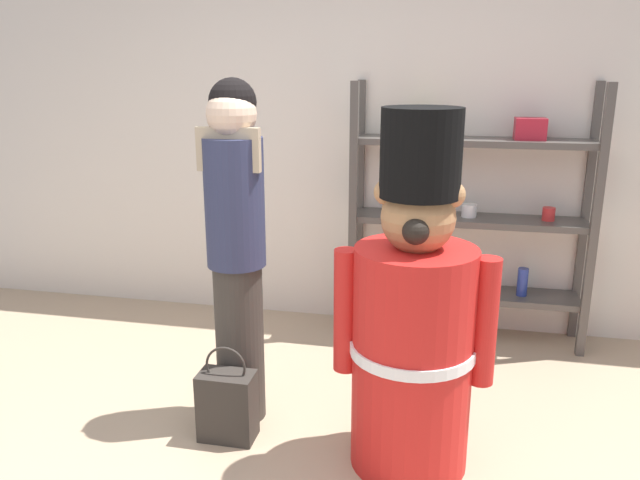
{
  "coord_description": "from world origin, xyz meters",
  "views": [
    {
      "loc": [
        0.64,
        -2.0,
        1.75
      ],
      "look_at": [
        0.08,
        0.62,
        1.0
      ],
      "focal_mm": 34.82,
      "sensor_mm": 36.0,
      "label": 1
    }
  ],
  "objects_px": {
    "teddy_bear_guard": "(413,326)",
    "person_shopper": "(236,241)",
    "merchandise_shelf": "(469,212)",
    "shopping_bag": "(227,405)"
  },
  "relations": [
    {
      "from": "teddy_bear_guard",
      "to": "person_shopper",
      "type": "xyz_separation_m",
      "value": [
        -0.87,
        0.21,
        0.27
      ]
    },
    {
      "from": "teddy_bear_guard",
      "to": "merchandise_shelf",
      "type": "bearing_deg",
      "value": 80.39
    },
    {
      "from": "merchandise_shelf",
      "to": "teddy_bear_guard",
      "type": "xyz_separation_m",
      "value": [
        -0.25,
        -1.47,
        -0.18
      ]
    },
    {
      "from": "teddy_bear_guard",
      "to": "shopping_bag",
      "type": "relative_size",
      "value": 3.31
    },
    {
      "from": "merchandise_shelf",
      "to": "teddy_bear_guard",
      "type": "bearing_deg",
      "value": -99.61
    },
    {
      "from": "teddy_bear_guard",
      "to": "shopping_bag",
      "type": "xyz_separation_m",
      "value": [
        -0.87,
        0.0,
        -0.49
      ]
    },
    {
      "from": "person_shopper",
      "to": "merchandise_shelf",
      "type": "bearing_deg",
      "value": 48.2
    },
    {
      "from": "person_shopper",
      "to": "shopping_bag",
      "type": "distance_m",
      "value": 0.79
    },
    {
      "from": "teddy_bear_guard",
      "to": "shopping_bag",
      "type": "bearing_deg",
      "value": 179.83
    },
    {
      "from": "merchandise_shelf",
      "to": "teddy_bear_guard",
      "type": "height_order",
      "value": "merchandise_shelf"
    }
  ]
}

